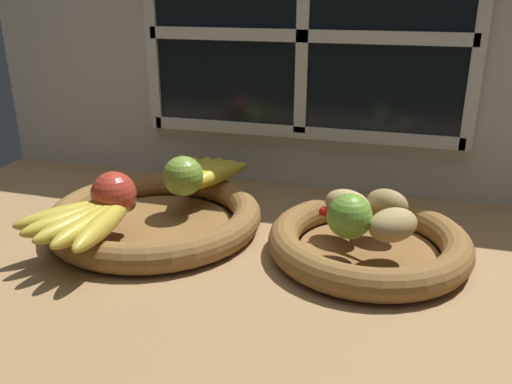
{
  "coord_description": "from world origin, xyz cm",
  "views": [
    {
      "loc": [
        20.86,
        -77.12,
        39.54
      ],
      "look_at": [
        -1.35,
        -0.14,
        8.84
      ],
      "focal_mm": 37.4,
      "sensor_mm": 36.0,
      "label": 1
    }
  ],
  "objects_px": {
    "banana_bunch_front": "(87,220)",
    "lime_near": "(349,216)",
    "potato_small": "(393,225)",
    "potato_oblong": "(348,204)",
    "fruit_bowl_right": "(368,243)",
    "banana_bunch_back": "(202,174)",
    "fruit_bowl_left": "(155,217)",
    "potato_back": "(387,204)",
    "apple_green_back": "(183,176)",
    "chili_pepper": "(359,224)",
    "apple_red_front": "(114,194)"
  },
  "relations": [
    {
      "from": "banana_bunch_front",
      "to": "potato_oblong",
      "type": "distance_m",
      "value": 0.41
    },
    {
      "from": "apple_red_front",
      "to": "banana_bunch_back",
      "type": "bearing_deg",
      "value": 67.43
    },
    {
      "from": "apple_green_back",
      "to": "chili_pepper",
      "type": "height_order",
      "value": "apple_green_back"
    },
    {
      "from": "fruit_bowl_left",
      "to": "potato_back",
      "type": "distance_m",
      "value": 0.39
    },
    {
      "from": "potato_oblong",
      "to": "lime_near",
      "type": "bearing_deg",
      "value": -81.35
    },
    {
      "from": "potato_oblong",
      "to": "fruit_bowl_right",
      "type": "bearing_deg",
      "value": -37.87
    },
    {
      "from": "apple_green_back",
      "to": "potato_back",
      "type": "distance_m",
      "value": 0.35
    },
    {
      "from": "potato_small",
      "to": "lime_near",
      "type": "bearing_deg",
      "value": -173.33
    },
    {
      "from": "apple_green_back",
      "to": "banana_bunch_front",
      "type": "height_order",
      "value": "apple_green_back"
    },
    {
      "from": "fruit_bowl_right",
      "to": "banana_bunch_back",
      "type": "bearing_deg",
      "value": 158.84
    },
    {
      "from": "apple_red_front",
      "to": "apple_green_back",
      "type": "height_order",
      "value": "apple_red_front"
    },
    {
      "from": "fruit_bowl_right",
      "to": "potato_oblong",
      "type": "xyz_separation_m",
      "value": [
        -0.04,
        0.03,
        0.05
      ]
    },
    {
      "from": "banana_bunch_front",
      "to": "lime_near",
      "type": "height_order",
      "value": "lime_near"
    },
    {
      "from": "apple_red_front",
      "to": "chili_pepper",
      "type": "bearing_deg",
      "value": 7.72
    },
    {
      "from": "potato_oblong",
      "to": "chili_pepper",
      "type": "relative_size",
      "value": 0.55
    },
    {
      "from": "chili_pepper",
      "to": "banana_bunch_front",
      "type": "bearing_deg",
      "value": -134.66
    },
    {
      "from": "potato_back",
      "to": "potato_small",
      "type": "xyz_separation_m",
      "value": [
        0.01,
        -0.08,
        0.0
      ]
    },
    {
      "from": "apple_green_back",
      "to": "potato_oblong",
      "type": "height_order",
      "value": "apple_green_back"
    },
    {
      "from": "banana_bunch_front",
      "to": "potato_oblong",
      "type": "xyz_separation_m",
      "value": [
        0.38,
        0.16,
        0.01
      ]
    },
    {
      "from": "fruit_bowl_right",
      "to": "banana_bunch_back",
      "type": "relative_size",
      "value": 1.61
    },
    {
      "from": "apple_red_front",
      "to": "potato_oblong",
      "type": "bearing_deg",
      "value": 14.2
    },
    {
      "from": "apple_green_back",
      "to": "banana_bunch_back",
      "type": "xyz_separation_m",
      "value": [
        0.01,
        0.08,
        -0.02
      ]
    },
    {
      "from": "fruit_bowl_left",
      "to": "apple_red_front",
      "type": "height_order",
      "value": "apple_red_front"
    },
    {
      "from": "fruit_bowl_left",
      "to": "lime_near",
      "type": "bearing_deg",
      "value": -7.09
    },
    {
      "from": "potato_oblong",
      "to": "fruit_bowl_left",
      "type": "bearing_deg",
      "value": -174.7
    },
    {
      "from": "apple_red_front",
      "to": "potato_back",
      "type": "xyz_separation_m",
      "value": [
        0.43,
        0.11,
        -0.01
      ]
    },
    {
      "from": "fruit_bowl_right",
      "to": "potato_back",
      "type": "relative_size",
      "value": 4.59
    },
    {
      "from": "fruit_bowl_left",
      "to": "apple_red_front",
      "type": "bearing_deg",
      "value": -121.75
    },
    {
      "from": "fruit_bowl_left",
      "to": "banana_bunch_back",
      "type": "xyz_separation_m",
      "value": [
        0.04,
        0.13,
        0.04
      ]
    },
    {
      "from": "potato_back",
      "to": "lime_near",
      "type": "height_order",
      "value": "lime_near"
    },
    {
      "from": "fruit_bowl_right",
      "to": "banana_bunch_front",
      "type": "xyz_separation_m",
      "value": [
        -0.42,
        -0.13,
        0.04
      ]
    },
    {
      "from": "potato_small",
      "to": "potato_oblong",
      "type": "xyz_separation_m",
      "value": [
        -0.07,
        0.07,
        -0.0
      ]
    },
    {
      "from": "lime_near",
      "to": "chili_pepper",
      "type": "distance_m",
      "value": 0.04
    },
    {
      "from": "apple_green_back",
      "to": "potato_oblong",
      "type": "xyz_separation_m",
      "value": [
        0.29,
        -0.02,
        -0.01
      ]
    },
    {
      "from": "potato_back",
      "to": "potato_small",
      "type": "relative_size",
      "value": 0.84
    },
    {
      "from": "apple_green_back",
      "to": "banana_bunch_front",
      "type": "xyz_separation_m",
      "value": [
        -0.08,
        -0.18,
        -0.02
      ]
    },
    {
      "from": "chili_pepper",
      "to": "potato_small",
      "type": "bearing_deg",
      "value": 2.16
    },
    {
      "from": "apple_red_front",
      "to": "lime_near",
      "type": "bearing_deg",
      "value": 3.06
    },
    {
      "from": "apple_green_back",
      "to": "chili_pepper",
      "type": "relative_size",
      "value": 0.49
    },
    {
      "from": "banana_bunch_back",
      "to": "potato_back",
      "type": "xyz_separation_m",
      "value": [
        0.35,
        -0.08,
        0.01
      ]
    },
    {
      "from": "potato_back",
      "to": "lime_near",
      "type": "distance_m",
      "value": 0.1
    },
    {
      "from": "potato_oblong",
      "to": "lime_near",
      "type": "distance_m",
      "value": 0.07
    },
    {
      "from": "apple_red_front",
      "to": "lime_near",
      "type": "relative_size",
      "value": 1.08
    },
    {
      "from": "potato_back",
      "to": "lime_near",
      "type": "relative_size",
      "value": 1.02
    },
    {
      "from": "fruit_bowl_right",
      "to": "potato_back",
      "type": "height_order",
      "value": "potato_back"
    },
    {
      "from": "banana_bunch_back",
      "to": "potato_back",
      "type": "height_order",
      "value": "potato_back"
    },
    {
      "from": "potato_oblong",
      "to": "chili_pepper",
      "type": "distance_m",
      "value": 0.05
    },
    {
      "from": "fruit_bowl_left",
      "to": "banana_bunch_front",
      "type": "distance_m",
      "value": 0.14
    },
    {
      "from": "lime_near",
      "to": "fruit_bowl_right",
      "type": "bearing_deg",
      "value": 56.31
    },
    {
      "from": "banana_bunch_back",
      "to": "apple_green_back",
      "type": "bearing_deg",
      "value": -94.31
    }
  ]
}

